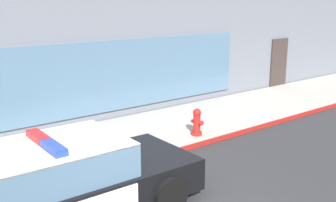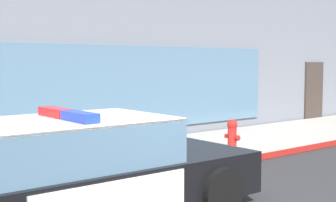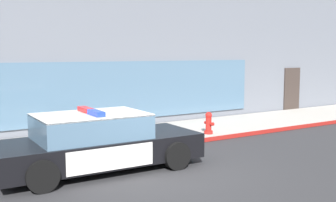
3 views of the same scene
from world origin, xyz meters
TOP-DOWN VIEW (x-y plane):
  - ground at (0.00, 0.00)m, footprint 48.00×48.00m
  - sidewalk at (0.00, 3.76)m, footprint 48.00×3.13m
  - curb_red_paint at (0.00, 2.17)m, footprint 28.80×0.04m
  - storefront_building at (2.89, 10.63)m, footprint 25.12×10.61m
  - police_cruiser at (-1.15, 1.04)m, footprint 4.87×2.14m
  - fire_hydrant at (3.42, 2.61)m, footprint 0.34×0.39m

SIDE VIEW (x-z plane):
  - ground at x=0.00m, z-range 0.00..0.00m
  - sidewalk at x=0.00m, z-range 0.00..0.15m
  - curb_red_paint at x=0.00m, z-range 0.01..0.14m
  - fire_hydrant at x=3.42m, z-range 0.14..0.86m
  - police_cruiser at x=-1.15m, z-range -0.07..1.43m
  - storefront_building at x=2.89m, z-range 0.00..8.93m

